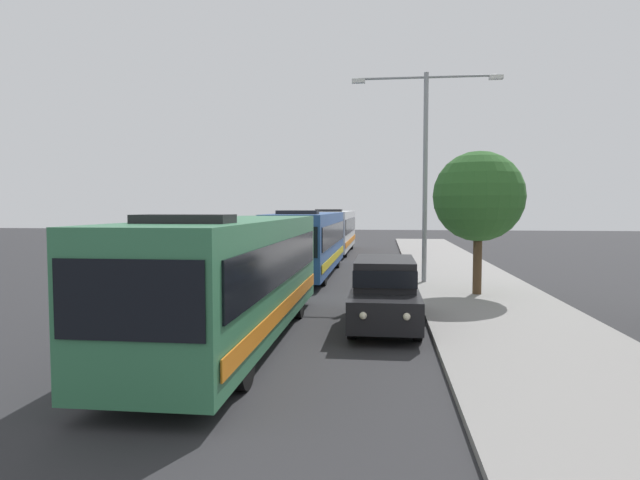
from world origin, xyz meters
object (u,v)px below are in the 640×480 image
object	(u,v)px
bus_lead	(234,274)
bus_second_in_line	(309,241)
streetlamp_mid	(425,155)
white_suv	(385,290)
bus_middle	(334,230)
roadside_tree	(479,197)

from	to	relation	value
bus_lead	bus_second_in_line	world-z (taller)	same
bus_second_in_line	streetlamp_mid	world-z (taller)	streetlamp_mid
bus_lead	white_suv	distance (m)	4.38
bus_middle	streetlamp_mid	bearing A→B (deg)	-71.42
bus_lead	bus_second_in_line	size ratio (longest dim) A/B	0.95
streetlamp_mid	bus_second_in_line	bearing A→B (deg)	151.94
bus_middle	roadside_tree	size ratio (longest dim) A/B	2.26
bus_lead	roadside_tree	bearing A→B (deg)	46.08
bus_lead	bus_second_in_line	xyz separation A→B (m)	(0.00, 13.34, 0.00)
bus_middle	roadside_tree	xyz separation A→B (m)	(7.09, -19.16, 2.04)
bus_lead	streetlamp_mid	world-z (taller)	streetlamp_mid
bus_second_in_line	streetlamp_mid	distance (m)	7.23
streetlamp_mid	roadside_tree	world-z (taller)	streetlamp_mid
bus_lead	roadside_tree	xyz separation A→B (m)	(7.09, 7.37, 2.04)
bus_second_in_line	roadside_tree	size ratio (longest dim) A/B	2.23
bus_lead	roadside_tree	size ratio (longest dim) A/B	2.11
bus_middle	white_suv	distance (m)	24.57
streetlamp_mid	bus_middle	bearing A→B (deg)	108.58
bus_second_in_line	streetlamp_mid	bearing A→B (deg)	-28.06
bus_middle	bus_lead	bearing A→B (deg)	-90.00
bus_middle	white_suv	xyz separation A→B (m)	(3.70, -24.28, -0.66)
bus_second_in_line	bus_middle	bearing A→B (deg)	90.00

